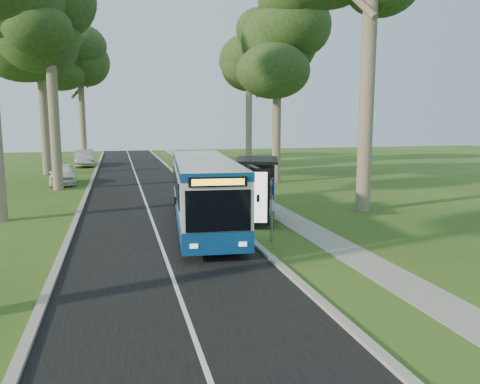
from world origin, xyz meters
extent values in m
plane|color=#304E18|center=(0.00, 0.00, 0.00)|extent=(120.00, 120.00, 0.00)
cube|color=black|center=(-3.50, 10.00, 0.01)|extent=(7.00, 100.00, 0.02)
cube|color=#9E9B93|center=(0.00, 10.00, 0.06)|extent=(0.25, 100.00, 0.12)
cube|color=#9E9B93|center=(-7.00, 10.00, 0.06)|extent=(0.25, 100.00, 0.12)
cube|color=white|center=(-3.50, 10.00, 0.02)|extent=(0.12, 100.00, 0.00)
cube|color=gray|center=(3.00, 10.00, 0.01)|extent=(1.50, 100.00, 0.02)
cube|color=white|center=(-1.32, 4.41, 1.69)|extent=(3.47, 11.62, 2.72)
cube|color=navy|center=(-1.32, 4.41, 0.72)|extent=(3.51, 11.66, 0.76)
cube|color=navy|center=(-1.32, 4.41, 2.90)|extent=(3.51, 11.66, 0.31)
cube|color=black|center=(-1.32, -1.34, 1.81)|extent=(2.14, 0.26, 1.38)
cube|color=yellow|center=(-1.32, -1.37, 2.77)|extent=(1.71, 0.18, 0.21)
cube|color=black|center=(-1.32, -1.27, 0.48)|extent=(2.29, 0.34, 0.29)
cylinder|color=black|center=(-2.39, 0.88, 0.50)|extent=(0.36, 1.01, 0.99)
cylinder|color=black|center=(-0.25, 0.88, 0.50)|extent=(0.36, 1.01, 0.99)
cylinder|color=black|center=(-2.39, 7.75, 0.50)|extent=(0.36, 1.01, 0.99)
cylinder|color=black|center=(-0.25, 7.75, 0.50)|extent=(0.36, 1.01, 0.99)
cylinder|color=gray|center=(0.75, 1.01, 1.27)|extent=(0.08, 0.08, 2.55)
cube|color=navy|center=(0.75, 1.01, 2.19)|extent=(0.05, 0.36, 0.63)
cylinder|color=yellow|center=(0.71, 1.01, 2.35)|extent=(0.02, 0.22, 0.22)
cube|color=white|center=(0.75, 1.01, 1.48)|extent=(0.06, 0.31, 0.41)
cube|color=black|center=(1.99, 3.34, 1.42)|extent=(0.14, 0.14, 2.85)
cube|color=black|center=(1.99, 6.25, 1.42)|extent=(0.14, 0.14, 2.85)
cube|color=black|center=(1.28, 4.80, 2.91)|extent=(2.87, 3.88, 0.14)
cube|color=silver|center=(2.08, 4.80, 1.54)|extent=(0.94, 2.77, 2.28)
cube|color=black|center=(1.28, 3.20, 1.42)|extent=(1.19, 0.55, 2.50)
cube|color=white|center=(1.28, 3.12, 1.42)|extent=(0.93, 0.32, 2.22)
cube|color=black|center=(1.62, 5.14, 0.51)|extent=(1.05, 2.08, 0.07)
cylinder|color=black|center=(0.96, 6.81, 0.41)|extent=(0.46, 0.46, 0.83)
cylinder|color=black|center=(0.96, 6.81, 0.85)|extent=(0.50, 0.50, 0.05)
imported|color=white|center=(-8.97, 20.87, 0.78)|extent=(2.17, 4.69, 1.56)
imported|color=#B0B3B8|center=(-8.33, 35.17, 0.86)|extent=(2.12, 5.32, 1.72)
cylinder|color=#7A6B56|center=(-9.00, 18.00, 5.70)|extent=(0.69, 0.69, 11.40)
ellipsoid|color=#223D17|center=(-9.00, 18.00, 11.72)|extent=(5.20, 5.20, 7.82)
cylinder|color=#7A6B56|center=(-11.00, 28.00, 6.59)|extent=(0.74, 0.74, 13.19)
ellipsoid|color=#223D17|center=(-11.00, 28.00, 13.57)|extent=(5.20, 5.20, 9.04)
cylinder|color=#7A6B56|center=(-8.50, 38.00, 5.01)|extent=(0.65, 0.65, 10.02)
ellipsoid|color=#223D17|center=(-8.50, 38.00, 10.31)|extent=(5.20, 5.20, 6.87)
cylinder|color=#7A6B56|center=(7.50, 6.00, 6.58)|extent=(0.74, 0.74, 13.16)
cylinder|color=#7A6B56|center=(6.80, 18.00, 5.18)|extent=(0.66, 0.66, 10.36)
ellipsoid|color=#223D17|center=(6.80, 18.00, 10.65)|extent=(5.20, 5.20, 7.10)
cylinder|color=#7A6B56|center=(8.00, 30.00, 4.97)|extent=(0.64, 0.64, 9.94)
ellipsoid|color=#223D17|center=(8.00, 30.00, 10.22)|extent=(5.20, 5.20, 6.81)
camera|label=1|loc=(-4.98, -15.93, 4.73)|focal=35.00mm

